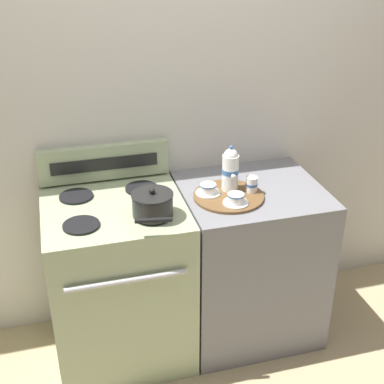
# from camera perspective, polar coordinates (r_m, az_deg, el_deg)

# --- Properties ---
(ground_plane) EXTENTS (6.00, 6.00, 0.00)m
(ground_plane) POSITION_cam_1_polar(r_m,az_deg,el_deg) (3.18, -0.50, -14.86)
(ground_plane) COLOR tan
(wall_back) EXTENTS (6.00, 0.05, 2.20)m
(wall_back) POSITION_cam_1_polar(r_m,az_deg,el_deg) (2.88, -2.37, 6.28)
(wall_back) COLOR beige
(wall_back) RESTS_ON ground
(stove) EXTENTS (0.69, 0.67, 0.90)m
(stove) POSITION_cam_1_polar(r_m,az_deg,el_deg) (2.84, -7.77, -9.39)
(stove) COLOR #9EAD84
(stove) RESTS_ON ground
(control_panel) EXTENTS (0.68, 0.05, 0.19)m
(control_panel) POSITION_cam_1_polar(r_m,az_deg,el_deg) (2.82, -9.35, 3.15)
(control_panel) COLOR #9EAD84
(control_panel) RESTS_ON stove
(side_counter) EXTENTS (0.72, 0.64, 0.89)m
(side_counter) POSITION_cam_1_polar(r_m,az_deg,el_deg) (2.99, 6.01, -7.27)
(side_counter) COLOR slate
(side_counter) RESTS_ON ground
(saucepan) EXTENTS (0.21, 0.29, 0.13)m
(saucepan) POSITION_cam_1_polar(r_m,az_deg,el_deg) (2.46, -4.23, -1.32)
(saucepan) COLOR black
(saucepan) RESTS_ON stove
(serving_tray) EXTENTS (0.35, 0.35, 0.01)m
(serving_tray) POSITION_cam_1_polar(r_m,az_deg,el_deg) (2.66, 3.92, -0.45)
(serving_tray) COLOR brown
(serving_tray) RESTS_ON side_counter
(teapot) EXTENTS (0.08, 0.14, 0.24)m
(teapot) POSITION_cam_1_polar(r_m,az_deg,el_deg) (2.67, 4.10, 2.46)
(teapot) COLOR white
(teapot) RESTS_ON serving_tray
(teacup_left) EXTENTS (0.12, 0.12, 0.05)m
(teacup_left) POSITION_cam_1_polar(r_m,az_deg,el_deg) (2.57, 4.70, -0.72)
(teacup_left) COLOR white
(teacup_left) RESTS_ON serving_tray
(teacup_right) EXTENTS (0.12, 0.12, 0.05)m
(teacup_right) POSITION_cam_1_polar(r_m,az_deg,el_deg) (2.66, 1.73, 0.33)
(teacup_right) COLOR white
(teacup_right) RESTS_ON serving_tray
(creamer_jug) EXTENTS (0.06, 0.06, 0.08)m
(creamer_jug) POSITION_cam_1_polar(r_m,az_deg,el_deg) (2.69, 6.38, 0.83)
(creamer_jug) COLOR white
(creamer_jug) RESTS_ON serving_tray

